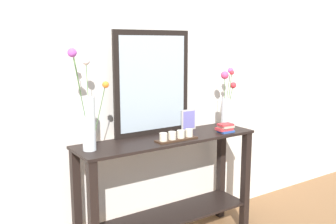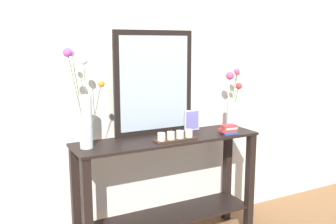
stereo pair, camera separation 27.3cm
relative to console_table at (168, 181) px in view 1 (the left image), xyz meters
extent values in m
cube|color=silver|center=(0.00, 0.31, 0.83)|extent=(6.40, 0.08, 2.70)
cube|color=black|center=(0.00, 0.00, 0.32)|extent=(1.39, 0.37, 0.02)
cube|color=black|center=(0.00, 0.00, -0.28)|extent=(1.33, 0.33, 0.02)
cube|color=black|center=(-0.66, -0.15, -0.10)|extent=(0.06, 0.06, 0.83)
cube|color=black|center=(0.66, -0.15, -0.10)|extent=(0.06, 0.06, 0.83)
cube|color=black|center=(-0.66, 0.15, -0.10)|extent=(0.06, 0.06, 0.83)
cube|color=black|center=(0.66, 0.15, -0.10)|extent=(0.06, 0.06, 0.83)
cube|color=black|center=(-0.04, 0.16, 0.72)|extent=(0.63, 0.03, 0.77)
cube|color=#9EADB7|center=(-0.04, 0.14, 0.72)|extent=(0.55, 0.00, 0.69)
cylinder|color=silver|center=(-0.60, 0.01, 0.51)|extent=(0.09, 0.09, 0.35)
cylinder|color=#4C753D|center=(-0.55, -0.04, 0.55)|extent=(0.08, 0.09, 0.41)
sphere|color=orange|center=(-0.52, -0.08, 0.76)|extent=(0.04, 0.04, 0.04)
cylinder|color=#4C753D|center=(-0.63, 0.04, 0.65)|extent=(0.06, 0.09, 0.60)
sphere|color=#B24CB7|center=(-0.66, 0.08, 0.95)|extent=(0.04, 0.04, 0.04)
cylinder|color=#4C753D|center=(-0.65, -0.03, 0.65)|extent=(0.13, 0.08, 0.61)
sphere|color=#B24CB7|center=(-0.72, -0.07, 0.96)|extent=(0.06, 0.06, 0.06)
cylinder|color=#4C753D|center=(-0.59, 0.04, 0.62)|extent=(0.01, 0.04, 0.55)
sphere|color=silver|center=(-0.59, 0.05, 0.90)|extent=(0.05, 0.05, 0.05)
cylinder|color=silver|center=(0.60, 0.05, 0.45)|extent=(0.07, 0.07, 0.24)
cylinder|color=#4C753D|center=(0.62, 0.03, 0.51)|extent=(0.06, 0.04, 0.32)
sphere|color=red|center=(0.65, 0.02, 0.67)|extent=(0.05, 0.05, 0.05)
cylinder|color=#4C753D|center=(0.64, 0.05, 0.51)|extent=(0.06, 0.03, 0.32)
sphere|color=silver|center=(0.66, 0.04, 0.67)|extent=(0.05, 0.05, 0.05)
cylinder|color=#4C753D|center=(0.62, 0.03, 0.56)|extent=(0.02, 0.04, 0.43)
sphere|color=red|center=(0.63, 0.02, 0.78)|extent=(0.04, 0.04, 0.04)
cylinder|color=#4C753D|center=(0.63, 0.07, 0.57)|extent=(0.08, 0.02, 0.44)
sphere|color=#B24CB7|center=(0.67, 0.07, 0.79)|extent=(0.05, 0.05, 0.05)
cylinder|color=#4C753D|center=(0.58, 0.04, 0.55)|extent=(0.02, 0.01, 0.41)
sphere|color=#EA4275|center=(0.58, 0.04, 0.76)|extent=(0.06, 0.06, 0.06)
cube|color=#382316|center=(0.01, -0.09, 0.34)|extent=(0.32, 0.09, 0.01)
cylinder|color=beige|center=(-0.10, -0.09, 0.37)|extent=(0.06, 0.06, 0.05)
cylinder|color=beige|center=(-0.03, -0.09, 0.37)|extent=(0.06, 0.06, 0.05)
cylinder|color=beige|center=(0.05, -0.09, 0.37)|extent=(0.06, 0.06, 0.05)
cylinder|color=beige|center=(0.12, -0.09, 0.37)|extent=(0.06, 0.06, 0.05)
cube|color=#B7B2AD|center=(0.28, 0.12, 0.41)|extent=(0.13, 0.01, 0.16)
cube|color=#6E68B5|center=(0.28, 0.11, 0.41)|extent=(0.11, 0.00, 0.14)
cube|color=#2D519E|center=(0.47, -0.11, 0.34)|extent=(0.12, 0.09, 0.02)
cube|color=#C63338|center=(0.46, -0.10, 0.36)|extent=(0.12, 0.09, 0.02)
cube|color=#B2A893|center=(0.47, -0.10, 0.38)|extent=(0.11, 0.09, 0.02)
cube|color=#C63338|center=(0.46, -0.11, 0.39)|extent=(0.12, 0.08, 0.01)
camera|label=1|loc=(-1.49, -2.24, 1.02)|focal=40.54mm
camera|label=2|loc=(-1.25, -2.38, 1.02)|focal=40.54mm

